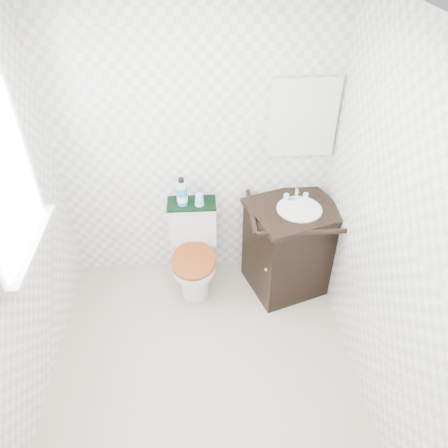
{
  "coord_description": "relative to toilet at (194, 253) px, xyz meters",
  "views": [
    {
      "loc": [
        0.04,
        -1.87,
        2.8
      ],
      "look_at": [
        0.2,
        0.75,
        0.8
      ],
      "focal_mm": 35.0,
      "sensor_mm": 36.0,
      "label": 1
    }
  ],
  "objects": [
    {
      "name": "vanity",
      "position": [
        0.82,
        -0.07,
        0.1
      ],
      "size": [
        0.83,
        0.77,
        0.92
      ],
      "color": "black",
      "rests_on": "floor"
    },
    {
      "name": "toilet",
      "position": [
        0.0,
        0.0,
        0.0
      ],
      "size": [
        0.41,
        0.62,
        0.76
      ],
      "color": "white",
      "rests_on": "floor"
    },
    {
      "name": "cup",
      "position": [
        0.06,
        0.09,
        0.49
      ],
      "size": [
        0.08,
        0.08,
        0.1
      ],
      "primitive_type": "cone",
      "color": "#81B7D3",
      "rests_on": "towel"
    },
    {
      "name": "floor",
      "position": [
        0.05,
        -0.97,
        -0.34
      ],
      "size": [
        2.4,
        2.4,
        0.0
      ],
      "primitive_type": "plane",
      "color": "#BCAE98",
      "rests_on": "ground"
    },
    {
      "name": "towel",
      "position": [
        0.0,
        0.12,
        0.43
      ],
      "size": [
        0.4,
        0.22,
        0.02
      ],
      "primitive_type": "cube",
      "color": "black",
      "rests_on": "toilet"
    },
    {
      "name": "trash_bin",
      "position": [
        0.0,
        0.01,
        -0.19
      ],
      "size": [
        0.2,
        0.16,
        0.27
      ],
      "color": "silver",
      "rests_on": "floor"
    },
    {
      "name": "wall_back",
      "position": [
        0.05,
        0.23,
        0.86
      ],
      "size": [
        2.4,
        0.0,
        2.4
      ],
      "primitive_type": "plane",
      "rotation": [
        1.57,
        0.0,
        0.0
      ],
      "color": "white",
      "rests_on": "ground"
    },
    {
      "name": "soap_bar",
      "position": [
        0.8,
        0.04,
        0.5
      ],
      "size": [
        0.08,
        0.05,
        0.02
      ],
      "primitive_type": "ellipsoid",
      "color": "#1B7082",
      "rests_on": "vanity"
    },
    {
      "name": "mirror",
      "position": [
        0.87,
        0.21,
        1.11
      ],
      "size": [
        0.5,
        0.02,
        0.6
      ],
      "primitive_type": "cube",
      "color": "silver",
      "rests_on": "wall_back"
    },
    {
      "name": "ceiling",
      "position": [
        0.05,
        -0.97,
        2.06
      ],
      "size": [
        2.4,
        2.4,
        0.0
      ],
      "primitive_type": "plane",
      "rotation": [
        3.14,
        0.0,
        0.0
      ],
      "color": "white",
      "rests_on": "wall_back"
    },
    {
      "name": "wall_right",
      "position": [
        1.15,
        -0.97,
        0.86
      ],
      "size": [
        0.0,
        2.4,
        2.4
      ],
      "primitive_type": "plane",
      "rotation": [
        1.57,
        0.0,
        -1.57
      ],
      "color": "white",
      "rests_on": "ground"
    },
    {
      "name": "mouthwash_bottle",
      "position": [
        -0.07,
        0.1,
        0.55
      ],
      "size": [
        0.09,
        0.09,
        0.24
      ],
      "color": "blue",
      "rests_on": "towel"
    }
  ]
}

